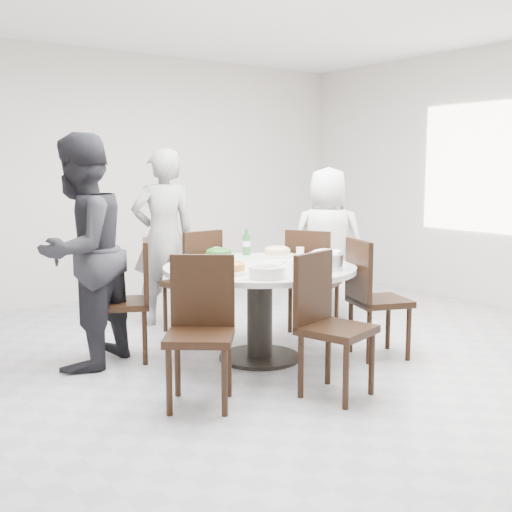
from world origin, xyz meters
TOP-DOWN VIEW (x-y plane):
  - floor at (0.00, 0.00)m, footprint 6.00×6.00m
  - wall_back at (0.00, 3.00)m, footprint 6.00×0.01m
  - wall_right at (3.00, 0.00)m, footprint 0.01×6.00m
  - window at (2.98, 0.00)m, footprint 0.04×2.20m
  - dining_table at (-0.22, 0.05)m, footprint 1.50×1.50m
  - chair_ne at (0.72, 0.49)m, footprint 0.57×0.57m
  - chair_n at (-0.24, 1.10)m, footprint 0.47×0.47m
  - chair_nw at (-1.11, 0.67)m, footprint 0.56×0.56m
  - chair_sw at (-1.12, -0.54)m, footprint 0.59×0.59m
  - chair_s at (-0.30, -0.92)m, footprint 0.52×0.52m
  - chair_se at (0.60, -0.45)m, footprint 0.54×0.54m
  - diner_right at (1.09, 0.72)m, footprint 0.87×0.85m
  - diner_middle at (-0.28, 1.54)m, footprint 0.68×0.52m
  - diner_left at (-1.42, 0.68)m, footprint 1.09×1.04m
  - dish_greens at (-0.29, 0.53)m, footprint 0.28×0.28m
  - dish_pale at (0.18, 0.34)m, footprint 0.28×0.28m
  - dish_orange at (-0.66, 0.20)m, footprint 0.26×0.26m
  - dish_redbrown at (0.25, -0.12)m, footprint 0.28×0.28m
  - dish_tofu at (-0.62, -0.13)m, footprint 0.28×0.28m
  - rice_bowl at (0.08, -0.37)m, footprint 0.26×0.26m
  - soup_bowl at (-0.50, -0.42)m, footprint 0.26×0.26m
  - beverage_bottle at (0.04, 0.61)m, footprint 0.07×0.07m
  - tea_cups at (-0.19, 0.65)m, footprint 0.07×0.07m
  - chopsticks at (-0.20, 0.70)m, footprint 0.24×0.04m

SIDE VIEW (x-z plane):
  - floor at x=0.00m, z-range -0.01..0.01m
  - dining_table at x=-0.22m, z-range 0.00..0.75m
  - chair_ne at x=0.72m, z-range 0.00..0.95m
  - chair_n at x=-0.24m, z-range 0.00..0.95m
  - chair_nw at x=-1.11m, z-range 0.00..0.95m
  - chair_sw at x=-1.12m, z-range 0.00..0.95m
  - chair_s at x=-0.30m, z-range 0.00..0.95m
  - chair_se at x=0.60m, z-range 0.00..0.95m
  - diner_right at x=1.09m, z-range 0.00..1.51m
  - chopsticks at x=-0.20m, z-range 0.75..0.76m
  - dish_orange at x=-0.66m, z-range 0.75..0.82m
  - dish_redbrown at x=0.25m, z-range 0.75..0.82m
  - dish_tofu at x=-0.62m, z-range 0.75..0.82m
  - dish_greens at x=-0.29m, z-range 0.75..0.82m
  - dish_pale at x=0.18m, z-range 0.75..0.83m
  - soup_bowl at x=-0.50m, z-range 0.75..0.83m
  - tea_cups at x=-0.19m, z-range 0.75..0.83m
  - rice_bowl at x=0.08m, z-range 0.75..0.86m
  - diner_middle at x=-0.28m, z-range 0.00..1.69m
  - beverage_bottle at x=0.04m, z-range 0.75..0.98m
  - diner_left at x=-1.42m, z-range 0.00..1.76m
  - wall_back at x=0.00m, z-range 0.00..2.80m
  - wall_right at x=3.00m, z-range 0.00..2.80m
  - window at x=2.98m, z-range 0.80..2.20m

